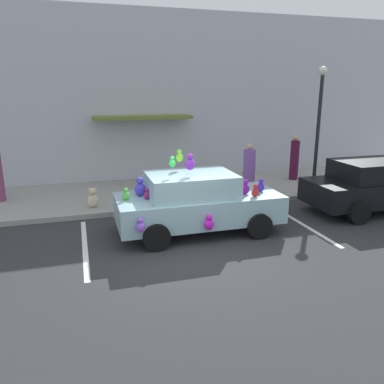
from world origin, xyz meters
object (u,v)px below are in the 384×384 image
at_px(street_lamp_post, 319,117).
at_px(pedestrian_by_lamp, 249,172).
at_px(teddy_bear_on_sidewalk, 93,198).
at_px(pedestrian_near_shopfront, 294,159).
at_px(plush_covered_car, 196,202).
at_px(parked_sedan_behind, 378,185).

bearing_deg(street_lamp_post, pedestrian_by_lamp, 179.27).
height_order(teddy_bear_on_sidewalk, pedestrian_by_lamp, pedestrian_by_lamp).
xyz_separation_m(teddy_bear_on_sidewalk, pedestrian_near_shopfront, (7.64, 1.52, 0.52)).
bearing_deg(plush_covered_car, pedestrian_near_shopfront, 37.38).
relative_size(plush_covered_car, parked_sedan_behind, 0.93).
height_order(plush_covered_car, pedestrian_near_shopfront, plush_covered_car).
relative_size(street_lamp_post, pedestrian_near_shopfront, 2.39).
bearing_deg(plush_covered_car, teddy_bear_on_sidewalk, 135.48).
relative_size(plush_covered_car, pedestrian_by_lamp, 2.40).
height_order(pedestrian_near_shopfront, pedestrian_by_lamp, pedestrian_by_lamp).
bearing_deg(teddy_bear_on_sidewalk, parked_sedan_behind, -15.42).
distance_m(parked_sedan_behind, pedestrian_near_shopfront, 3.82).
xyz_separation_m(parked_sedan_behind, pedestrian_near_shopfront, (-0.56, 3.78, 0.16)).
height_order(parked_sedan_behind, teddy_bear_on_sidewalk, parked_sedan_behind).
bearing_deg(street_lamp_post, teddy_bear_on_sidewalk, 178.93).
bearing_deg(parked_sedan_behind, pedestrian_by_lamp, 146.15).
bearing_deg(pedestrian_by_lamp, pedestrian_near_shopfront, 31.52).
relative_size(teddy_bear_on_sidewalk, street_lamp_post, 0.15).
bearing_deg(parked_sedan_behind, street_lamp_post, 109.76).
relative_size(parked_sedan_behind, street_lamp_post, 1.08).
distance_m(street_lamp_post, pedestrian_near_shopfront, 2.38).
height_order(plush_covered_car, parked_sedan_behind, plush_covered_car).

